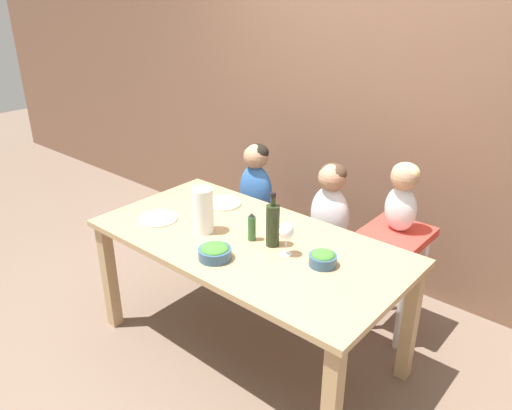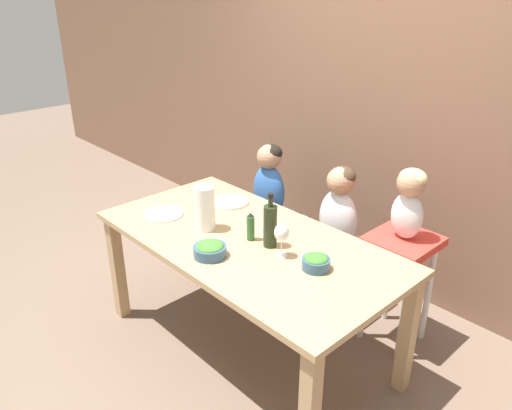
{
  "view_description": "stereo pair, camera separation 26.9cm",
  "coord_description": "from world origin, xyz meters",
  "px_view_note": "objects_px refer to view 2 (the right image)",
  "views": [
    {
      "loc": [
        1.59,
        -1.8,
        2.04
      ],
      "look_at": [
        0.0,
        0.07,
        0.93
      ],
      "focal_mm": 35.0,
      "sensor_mm": 36.0,
      "label": 1
    },
    {
      "loc": [
        1.79,
        -1.61,
        2.04
      ],
      "look_at": [
        0.0,
        0.07,
        0.93
      ],
      "focal_mm": 35.0,
      "sensor_mm": 36.0,
      "label": 2
    }
  ],
  "objects_px": {
    "chair_far_center": "(335,255)",
    "salad_bowl_small": "(316,262)",
    "dinner_plate_front_left": "(164,214)",
    "person_child_left": "(269,180)",
    "person_child_center": "(339,206)",
    "paper_towel_roll": "(205,208)",
    "wine_bottle": "(270,225)",
    "dinner_plate_back_left": "(230,202)",
    "chair_right_highchair": "(401,259)",
    "wine_glass_near": "(282,233)",
    "chair_far_left": "(268,224)",
    "person_baby_right": "(409,198)",
    "salad_bowl_large": "(210,249)"
  },
  "relations": [
    {
      "from": "wine_bottle",
      "to": "wine_glass_near",
      "type": "relative_size",
      "value": 1.66
    },
    {
      "from": "chair_far_center",
      "to": "salad_bowl_small",
      "type": "distance_m",
      "value": 0.88
    },
    {
      "from": "person_child_left",
      "to": "salad_bowl_small",
      "type": "bearing_deg",
      "value": -33.83
    },
    {
      "from": "salad_bowl_small",
      "to": "dinner_plate_front_left",
      "type": "distance_m",
      "value": 1.04
    },
    {
      "from": "chair_right_highchair",
      "to": "chair_far_left",
      "type": "bearing_deg",
      "value": 180.0
    },
    {
      "from": "dinner_plate_front_left",
      "to": "dinner_plate_back_left",
      "type": "relative_size",
      "value": 1.0
    },
    {
      "from": "person_baby_right",
      "to": "wine_bottle",
      "type": "height_order",
      "value": "person_baby_right"
    },
    {
      "from": "chair_far_left",
      "to": "person_child_center",
      "type": "bearing_deg",
      "value": 0.12
    },
    {
      "from": "person_child_center",
      "to": "paper_towel_roll",
      "type": "height_order",
      "value": "paper_towel_roll"
    },
    {
      "from": "chair_far_left",
      "to": "salad_bowl_small",
      "type": "bearing_deg",
      "value": -33.78
    },
    {
      "from": "chair_far_left",
      "to": "person_child_left",
      "type": "distance_m",
      "value": 0.35
    },
    {
      "from": "dinner_plate_back_left",
      "to": "person_child_left",
      "type": "bearing_deg",
      "value": 105.35
    },
    {
      "from": "chair_far_center",
      "to": "person_baby_right",
      "type": "bearing_deg",
      "value": 0.23
    },
    {
      "from": "chair_far_left",
      "to": "chair_right_highchair",
      "type": "distance_m",
      "value": 1.11
    },
    {
      "from": "salad_bowl_small",
      "to": "dinner_plate_front_left",
      "type": "xyz_separation_m",
      "value": [
        -1.02,
        -0.2,
        -0.03
      ]
    },
    {
      "from": "chair_right_highchair",
      "to": "wine_bottle",
      "type": "height_order",
      "value": "wine_bottle"
    },
    {
      "from": "dinner_plate_back_left",
      "to": "wine_glass_near",
      "type": "bearing_deg",
      "value": -19.5
    },
    {
      "from": "dinner_plate_front_left",
      "to": "dinner_plate_back_left",
      "type": "bearing_deg",
      "value": 71.42
    },
    {
      "from": "wine_glass_near",
      "to": "dinner_plate_front_left",
      "type": "relative_size",
      "value": 0.79
    },
    {
      "from": "wine_glass_near",
      "to": "dinner_plate_front_left",
      "type": "bearing_deg",
      "value": -168.54
    },
    {
      "from": "chair_far_center",
      "to": "salad_bowl_small",
      "type": "height_order",
      "value": "salad_bowl_small"
    },
    {
      "from": "salad_bowl_small",
      "to": "dinner_plate_front_left",
      "type": "bearing_deg",
      "value": -168.95
    },
    {
      "from": "chair_far_center",
      "to": "person_child_left",
      "type": "distance_m",
      "value": 0.72
    },
    {
      "from": "chair_far_center",
      "to": "chair_right_highchair",
      "type": "relative_size",
      "value": 0.65
    },
    {
      "from": "chair_far_left",
      "to": "wine_glass_near",
      "type": "height_order",
      "value": "wine_glass_near"
    },
    {
      "from": "salad_bowl_small",
      "to": "chair_far_left",
      "type": "bearing_deg",
      "value": 146.22
    },
    {
      "from": "wine_glass_near",
      "to": "salad_bowl_small",
      "type": "xyz_separation_m",
      "value": [
        0.2,
        0.03,
        -0.09
      ]
    },
    {
      "from": "person_child_left",
      "to": "person_child_center",
      "type": "distance_m",
      "value": 0.63
    },
    {
      "from": "chair_far_left",
      "to": "salad_bowl_small",
      "type": "xyz_separation_m",
      "value": [
        1.02,
        -0.68,
        0.4
      ]
    },
    {
      "from": "chair_far_left",
      "to": "person_baby_right",
      "type": "xyz_separation_m",
      "value": [
        1.09,
        0.0,
        0.56
      ]
    },
    {
      "from": "person_child_left",
      "to": "wine_bottle",
      "type": "relative_size",
      "value": 1.81
    },
    {
      "from": "dinner_plate_front_left",
      "to": "wine_bottle",
      "type": "bearing_deg",
      "value": 15.77
    },
    {
      "from": "chair_far_center",
      "to": "dinner_plate_back_left",
      "type": "relative_size",
      "value": 1.96
    },
    {
      "from": "chair_right_highchair",
      "to": "person_child_center",
      "type": "height_order",
      "value": "person_child_center"
    },
    {
      "from": "chair_right_highchair",
      "to": "dinner_plate_back_left",
      "type": "bearing_deg",
      "value": -153.98
    },
    {
      "from": "chair_right_highchair",
      "to": "salad_bowl_large",
      "type": "height_order",
      "value": "salad_bowl_large"
    },
    {
      "from": "paper_towel_roll",
      "to": "chair_far_left",
      "type": "bearing_deg",
      "value": 110.82
    },
    {
      "from": "chair_right_highchair",
      "to": "wine_glass_near",
      "type": "distance_m",
      "value": 0.83
    },
    {
      "from": "chair_far_center",
      "to": "person_child_left",
      "type": "xyz_separation_m",
      "value": [
        -0.63,
        0.0,
        0.35
      ]
    },
    {
      "from": "person_child_left",
      "to": "paper_towel_roll",
      "type": "xyz_separation_m",
      "value": [
        0.31,
        -0.81,
        0.13
      ]
    },
    {
      "from": "chair_right_highchair",
      "to": "person_child_center",
      "type": "bearing_deg",
      "value": 179.83
    },
    {
      "from": "salad_bowl_small",
      "to": "wine_bottle",
      "type": "bearing_deg",
      "value": -179.88
    },
    {
      "from": "dinner_plate_front_left",
      "to": "dinner_plate_back_left",
      "type": "height_order",
      "value": "same"
    },
    {
      "from": "chair_far_center",
      "to": "person_baby_right",
      "type": "relative_size",
      "value": 1.1
    },
    {
      "from": "person_child_left",
      "to": "person_baby_right",
      "type": "relative_size",
      "value": 1.32
    },
    {
      "from": "chair_far_center",
      "to": "person_child_center",
      "type": "xyz_separation_m",
      "value": [
        0.0,
        0.0,
        0.35
      ]
    },
    {
      "from": "chair_far_center",
      "to": "chair_right_highchair",
      "type": "bearing_deg",
      "value": -0.0
    },
    {
      "from": "person_baby_right",
      "to": "wine_bottle",
      "type": "relative_size",
      "value": 1.37
    },
    {
      "from": "person_child_center",
      "to": "salad_bowl_small",
      "type": "height_order",
      "value": "person_child_center"
    },
    {
      "from": "chair_far_left",
      "to": "salad_bowl_large",
      "type": "relative_size",
      "value": 2.65
    }
  ]
}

